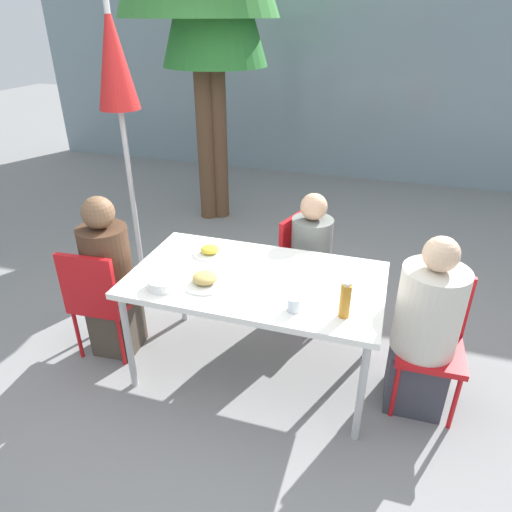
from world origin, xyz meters
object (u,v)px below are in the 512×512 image
(chair_far, at_px, (304,260))
(person_right, at_px, (424,332))
(chair_right, at_px, (431,332))
(bottle, at_px, (345,300))
(closed_umbrella, at_px, (117,81))
(person_left, at_px, (110,282))
(chair_left, at_px, (99,295))
(salad_bowl, at_px, (163,283))
(drinking_cup, at_px, (294,304))
(person_far, at_px, (310,264))

(chair_far, bearing_deg, person_right, 66.94)
(chair_right, distance_m, bottle, 0.72)
(person_right, height_order, closed_umbrella, closed_umbrella)
(chair_right, height_order, person_right, person_right)
(person_left, bearing_deg, chair_far, 31.32)
(chair_left, relative_size, closed_umbrella, 0.37)
(chair_far, height_order, salad_bowl, chair_far)
(chair_right, relative_size, drinking_cup, 10.51)
(bottle, distance_m, drinking_cup, 0.28)
(closed_umbrella, height_order, bottle, closed_umbrella)
(person_far, bearing_deg, person_right, 67.72)
(chair_left, xyz_separation_m, person_far, (1.31, 0.86, 0.02))
(salad_bowl, bearing_deg, drinking_cup, -0.18)
(person_right, xyz_separation_m, person_far, (-0.83, 0.68, -0.03))
(person_right, relative_size, person_far, 1.08)
(closed_umbrella, distance_m, salad_bowl, 1.74)
(chair_left, height_order, closed_umbrella, closed_umbrella)
(chair_left, distance_m, chair_far, 1.56)
(chair_right, relative_size, closed_umbrella, 0.37)
(closed_umbrella, distance_m, bottle, 2.43)
(person_left, height_order, chair_far, person_left)
(salad_bowl, bearing_deg, chair_far, 58.13)
(person_left, xyz_separation_m, chair_far, (1.20, 0.85, -0.07))
(person_right, height_order, drinking_cup, person_right)
(chair_far, xyz_separation_m, bottle, (0.43, -1.04, 0.36))
(person_right, distance_m, bottle, 0.62)
(person_right, bearing_deg, chair_far, -41.53)
(person_far, distance_m, drinking_cup, 1.03)
(person_right, bearing_deg, bottle, 30.06)
(chair_left, relative_size, chair_right, 1.00)
(chair_right, relative_size, bottle, 3.94)
(person_right, bearing_deg, drinking_cup, 21.43)
(closed_umbrella, height_order, drinking_cup, closed_umbrella)
(person_left, relative_size, person_right, 1.02)
(chair_left, xyz_separation_m, bottle, (1.68, -0.11, 0.36))
(chair_right, distance_m, chair_far, 1.15)
(chair_right, bearing_deg, person_right, 58.12)
(person_left, xyz_separation_m, bottle, (1.63, -0.19, 0.29))
(chair_far, xyz_separation_m, salad_bowl, (-0.66, -1.06, 0.29))
(person_right, xyz_separation_m, chair_far, (-0.89, 0.76, -0.05))
(person_right, distance_m, closed_umbrella, 2.84)
(person_left, height_order, person_right, person_left)
(closed_umbrella, bearing_deg, bottle, -29.39)
(chair_far, relative_size, drinking_cup, 10.51)
(chair_left, height_order, person_left, person_left)
(chair_right, relative_size, chair_far, 1.00)
(bottle, distance_m, salad_bowl, 1.09)
(person_right, bearing_deg, person_left, 1.29)
(person_far, height_order, bottle, person_far)
(chair_left, bearing_deg, closed_umbrella, 102.40)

